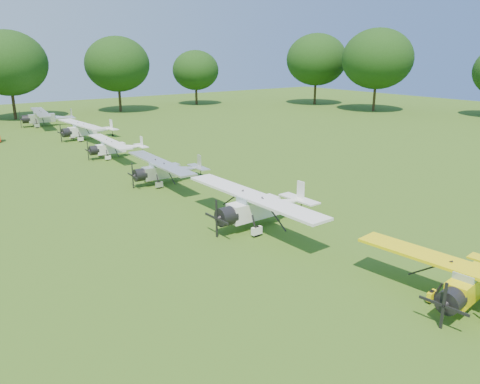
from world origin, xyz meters
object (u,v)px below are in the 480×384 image
object	(u,v)px
aircraft_5	(115,146)
aircraft_6	(86,129)
aircraft_4	(166,169)
aircraft_2	(474,278)
aircraft_3	(260,205)
aircraft_7	(46,117)

from	to	relation	value
aircraft_5	aircraft_6	size ratio (longest dim) A/B	0.87
aircraft_6	aircraft_5	bearing A→B (deg)	-99.34
aircraft_5	aircraft_4	bearing A→B (deg)	-89.30
aircraft_4	aircraft_5	bearing A→B (deg)	90.71
aircraft_2	aircraft_6	bearing A→B (deg)	83.41
aircraft_3	aircraft_7	world-z (taller)	aircraft_7
aircraft_3	aircraft_6	world-z (taller)	aircraft_3
aircraft_2	aircraft_6	world-z (taller)	aircraft_6
aircraft_3	aircraft_2	bearing A→B (deg)	-85.11
aircraft_2	aircraft_7	world-z (taller)	aircraft_7
aircraft_2	aircraft_6	size ratio (longest dim) A/B	0.92
aircraft_5	aircraft_6	bearing A→B (deg)	87.13
aircraft_2	aircraft_5	size ratio (longest dim) A/B	1.05
aircraft_2	aircraft_3	bearing A→B (deg)	89.65
aircraft_4	aircraft_6	bearing A→B (deg)	88.92
aircraft_3	aircraft_4	world-z (taller)	aircraft_3
aircraft_2	aircraft_7	xyz separation A→B (m)	(-1.33, 59.05, 0.19)
aircraft_4	aircraft_2	bearing A→B (deg)	-84.10
aircraft_7	aircraft_2	bearing A→B (deg)	-81.23
aircraft_4	aircraft_3	bearing A→B (deg)	-87.12
aircraft_2	aircraft_3	size ratio (longest dim) A/B	0.87
aircraft_4	aircraft_5	world-z (taller)	aircraft_4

